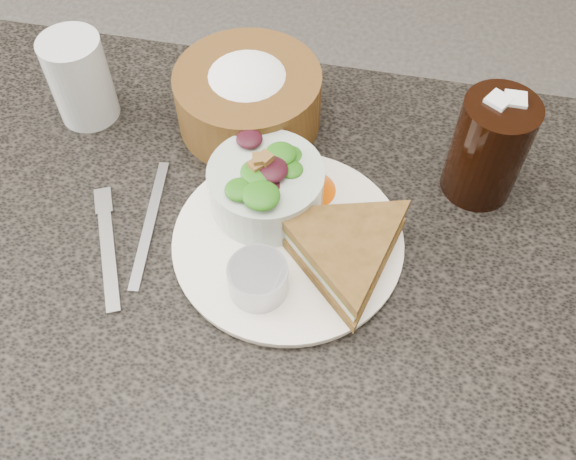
% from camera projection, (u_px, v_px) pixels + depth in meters
% --- Properties ---
extents(floor, '(6.00, 6.00, 0.00)m').
position_uv_depth(floor, '(266.00, 445.00, 1.37)').
color(floor, '#5D5B57').
rests_on(floor, ground).
extents(dining_table, '(1.00, 0.70, 0.75)m').
position_uv_depth(dining_table, '(259.00, 377.00, 1.06)').
color(dining_table, black).
rests_on(dining_table, floor).
extents(dinner_plate, '(0.27, 0.27, 0.01)m').
position_uv_depth(dinner_plate, '(288.00, 242.00, 0.76)').
color(dinner_plate, white).
rests_on(dinner_plate, dining_table).
extents(sandwich, '(0.26, 0.26, 0.05)m').
position_uv_depth(sandwich, '(344.00, 250.00, 0.72)').
color(sandwich, brown).
rests_on(sandwich, dinner_plate).
extents(salad_bowl, '(0.15, 0.15, 0.08)m').
position_uv_depth(salad_bowl, '(266.00, 181.00, 0.76)').
color(salad_bowl, '#ABBCB2').
rests_on(salad_bowl, dinner_plate).
extents(dressing_ramekin, '(0.09, 0.09, 0.04)m').
position_uv_depth(dressing_ramekin, '(258.00, 279.00, 0.70)').
color(dressing_ramekin, '#9DA1A9').
rests_on(dressing_ramekin, dinner_plate).
extents(orange_wedge, '(0.09, 0.09, 0.03)m').
position_uv_depth(orange_wedge, '(311.00, 183.00, 0.79)').
color(orange_wedge, '#E65400').
rests_on(orange_wedge, dinner_plate).
extents(fork, '(0.08, 0.15, 0.00)m').
position_uv_depth(fork, '(108.00, 253.00, 0.76)').
color(fork, '#949495').
rests_on(fork, dining_table).
extents(knife, '(0.04, 0.19, 0.00)m').
position_uv_depth(knife, '(150.00, 223.00, 0.78)').
color(knife, '#9799A0').
rests_on(knife, dining_table).
extents(bread_basket, '(0.19, 0.19, 0.11)m').
position_uv_depth(bread_basket, '(248.00, 90.00, 0.84)').
color(bread_basket, brown).
rests_on(bread_basket, dining_table).
extents(cola_glass, '(0.11, 0.11, 0.15)m').
position_uv_depth(cola_glass, '(490.00, 145.00, 0.76)').
color(cola_glass, black).
rests_on(cola_glass, dining_table).
extents(water_glass, '(0.10, 0.10, 0.12)m').
position_uv_depth(water_glass, '(80.00, 79.00, 0.84)').
color(water_glass, silver).
rests_on(water_glass, dining_table).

